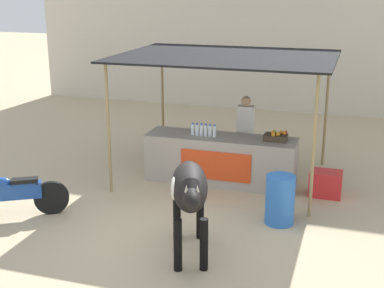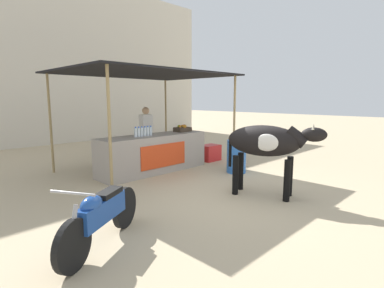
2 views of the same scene
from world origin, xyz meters
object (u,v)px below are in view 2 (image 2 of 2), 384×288
object	(u,v)px
fruit_crate	(183,129)
cooler_box	(210,153)
water_barrel	(236,156)
cow	(267,143)
stall_counter	(154,153)
motorcycle_parked	(101,215)
vendor_behind_counter	(146,136)

from	to	relation	value
fruit_crate	cooler_box	bearing A→B (deg)	-8.85
water_barrel	cow	world-z (taller)	cow
stall_counter	motorcycle_parked	xyz separation A→B (m)	(-2.95, -2.70, -0.05)
cooler_box	cow	world-z (taller)	cow
fruit_crate	cow	world-z (taller)	cow
cooler_box	cow	size ratio (longest dim) A/B	0.33
stall_counter	cow	bearing A→B (deg)	-83.86
fruit_crate	motorcycle_parked	size ratio (longest dim) A/B	0.28
vendor_behind_counter	motorcycle_parked	xyz separation A→B (m)	(-3.28, -3.46, -0.42)
water_barrel	cow	bearing A→B (deg)	-125.99
stall_counter	cow	distance (m)	3.15
water_barrel	motorcycle_parked	xyz separation A→B (m)	(-4.38, -1.13, 0.01)
fruit_crate	motorcycle_parked	bearing A→B (deg)	-145.57
vendor_behind_counter	water_barrel	bearing A→B (deg)	-64.59
fruit_crate	cow	size ratio (longest dim) A/B	0.24
vendor_behind_counter	cow	distance (m)	3.84
stall_counter	cooler_box	xyz separation A→B (m)	(2.08, -0.10, -0.24)
stall_counter	motorcycle_parked	distance (m)	4.00
fruit_crate	cow	bearing A→B (deg)	-103.38
cooler_box	water_barrel	bearing A→B (deg)	-113.62
vendor_behind_counter	water_barrel	xyz separation A→B (m)	(1.10, -2.33, -0.43)
stall_counter	motorcycle_parked	world-z (taller)	stall_counter
fruit_crate	motorcycle_parked	distance (m)	4.92
fruit_crate	water_barrel	world-z (taller)	fruit_crate
cooler_box	motorcycle_parked	xyz separation A→B (m)	(-5.03, -2.61, 0.19)
fruit_crate	motorcycle_parked	xyz separation A→B (m)	(-4.03, -2.76, -0.61)
vendor_behind_counter	motorcycle_parked	size ratio (longest dim) A/B	1.03
fruit_crate	vendor_behind_counter	size ratio (longest dim) A/B	0.27
stall_counter	fruit_crate	world-z (taller)	fruit_crate
stall_counter	water_barrel	world-z (taller)	stall_counter
motorcycle_parked	stall_counter	bearing A→B (deg)	42.51
fruit_crate	water_barrel	distance (m)	1.78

